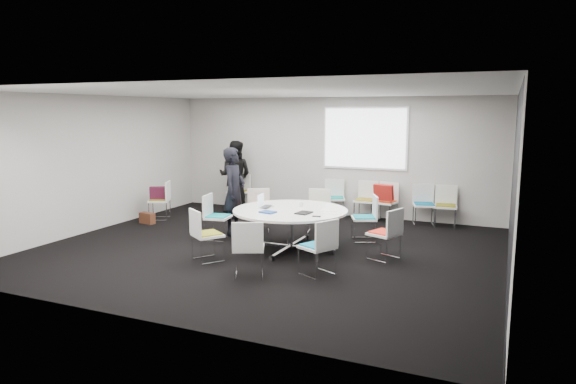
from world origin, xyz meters
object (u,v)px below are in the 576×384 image
at_px(chair_ring_g, 249,259).
at_px(maroon_bag, 159,193).
at_px(chair_ring_e, 218,226).
at_px(chair_back_e, 445,214).
at_px(chair_spare_left, 160,208).
at_px(chair_ring_c, 318,219).
at_px(brown_bag, 147,218).
at_px(cup, 301,204).
at_px(chair_back_a, 335,206).
at_px(laptop, 269,207).
at_px(chair_ring_a, 384,243).
at_px(chair_ring_d, 259,219).
at_px(chair_ring_h, 318,258).
at_px(chair_back_c, 385,210).
at_px(chair_person_back, 239,198).
at_px(conference_table, 290,221).
at_px(chair_back_d, 424,212).
at_px(chair_ring_b, 365,227).
at_px(chair_ring_f, 207,245).
at_px(person_main, 234,191).
at_px(person_back, 235,176).
at_px(chair_back_b, 365,208).

bearing_deg(chair_ring_g, maroon_bag, 118.37).
bearing_deg(chair_ring_e, chair_back_e, 117.18).
bearing_deg(chair_spare_left, chair_ring_c, -110.86).
bearing_deg(maroon_bag, brown_bag, -87.47).
bearing_deg(cup, chair_ring_g, -91.00).
bearing_deg(chair_spare_left, chair_back_a, -87.51).
distance_m(laptop, maroon_bag, 3.55).
bearing_deg(chair_ring_a, chair_ring_d, 93.13).
xyz_separation_m(chair_ring_h, brown_bag, (-4.73, 1.90, -0.16)).
bearing_deg(chair_back_c, brown_bag, 36.95).
xyz_separation_m(chair_back_a, chair_person_back, (-2.56, -0.01, 0.00)).
height_order(conference_table, laptop, laptop).
distance_m(chair_ring_a, brown_bag, 5.51).
relative_size(chair_ring_a, chair_back_c, 1.00).
bearing_deg(chair_ring_a, chair_ring_e, 110.93).
bearing_deg(chair_ring_c, chair_back_d, -151.71).
xyz_separation_m(chair_back_c, brown_bag, (-4.81, -2.31, -0.16)).
xyz_separation_m(chair_ring_a, chair_back_c, (-0.66, 2.97, 0.00)).
bearing_deg(chair_ring_h, chair_ring_b, 24.42).
bearing_deg(chair_ring_b, chair_ring_d, 69.86).
height_order(chair_ring_f, chair_person_back, same).
distance_m(chair_ring_a, chair_back_d, 3.00).
bearing_deg(person_main, chair_back_a, -34.53).
height_order(person_main, brown_bag, person_main).
relative_size(chair_ring_e, maroon_bag, 2.20).
relative_size(chair_ring_b, chair_ring_g, 1.00).
bearing_deg(brown_bag, conference_table, -10.42).
bearing_deg(chair_ring_a, brown_bag, 104.86).
distance_m(chair_ring_c, laptop, 1.56).
relative_size(cup, maroon_bag, 0.22).
xyz_separation_m(chair_back_d, chair_back_e, (0.46, 0.00, 0.00)).
relative_size(person_main, person_back, 1.00).
bearing_deg(chair_ring_e, chair_person_back, -168.27).
bearing_deg(person_main, chair_ring_f, -169.96).
xyz_separation_m(chair_ring_g, cup, (0.03, 2.01, 0.50)).
xyz_separation_m(chair_ring_f, person_main, (-0.51, 1.85, 0.60)).
relative_size(chair_back_e, person_back, 0.50).
bearing_deg(brown_bag, chair_back_c, 25.64).
bearing_deg(chair_ring_d, chair_ring_b, 154.52).
xyz_separation_m(conference_table, chair_ring_b, (1.07, 1.12, -0.24)).
height_order(maroon_bag, brown_bag, maroon_bag).
bearing_deg(chair_back_a, chair_back_d, 160.00).
bearing_deg(laptop, chair_ring_a, -94.79).
height_order(chair_back_c, person_back, person_back).
xyz_separation_m(chair_ring_c, chair_ring_e, (-1.59, -1.34, 0.00)).
height_order(chair_spare_left, laptop, chair_spare_left).
distance_m(chair_ring_g, chair_back_d, 5.06).
distance_m(chair_ring_c, chair_ring_g, 3.11).
relative_size(chair_ring_c, chair_back_b, 1.00).
xyz_separation_m(person_back, laptop, (2.29, -2.84, -0.13)).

